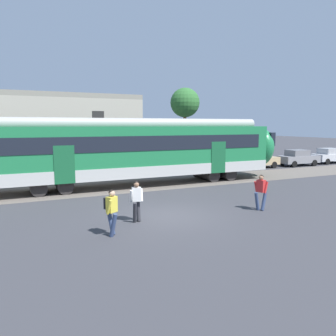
% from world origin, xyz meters
% --- Properties ---
extents(ground_plane, '(160.00, 160.00, 0.00)m').
position_xyz_m(ground_plane, '(0.00, 0.00, 0.00)').
color(ground_plane, '#38383D').
extents(pedestrian_yellow, '(0.50, 0.71, 1.67)m').
position_xyz_m(pedestrian_yellow, '(-2.83, -1.55, 0.99)').
color(pedestrian_yellow, navy).
rests_on(pedestrian_yellow, ground).
extents(pedestrian_white, '(0.60, 0.61, 1.67)m').
position_xyz_m(pedestrian_white, '(-1.48, -0.31, 0.99)').
color(pedestrian_white, '#28282D').
rests_on(pedestrian_white, ground).
extents(pedestrian_red, '(0.70, 0.53, 1.67)m').
position_xyz_m(pedestrian_red, '(4.30, -0.97, 0.99)').
color(pedestrian_red, navy).
rests_on(pedestrian_red, ground).
extents(parked_car_tan, '(4.09, 1.93, 1.54)m').
position_xyz_m(parked_car_tan, '(14.02, 11.00, 0.78)').
color(parked_car_tan, tan).
rests_on(parked_car_tan, ground).
extents(parked_car_grey, '(4.05, 1.85, 1.54)m').
position_xyz_m(parked_car_grey, '(18.66, 10.68, 0.78)').
color(parked_car_grey, gray).
rests_on(parked_car_grey, ground).
extents(parked_car_silver, '(4.02, 1.79, 1.54)m').
position_xyz_m(parked_car_silver, '(23.23, 10.96, 0.78)').
color(parked_car_silver, '#B7BABF').
rests_on(parked_car_silver, ground).
extents(background_building, '(17.54, 5.00, 9.20)m').
position_xyz_m(background_building, '(-4.80, 16.24, 3.21)').
color(background_building, '#B2A899').
rests_on(background_building, ground).
extents(street_tree_right, '(2.86, 2.86, 7.50)m').
position_xyz_m(street_tree_right, '(9.30, 16.31, 5.99)').
color(street_tree_right, brown).
rests_on(street_tree_right, ground).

